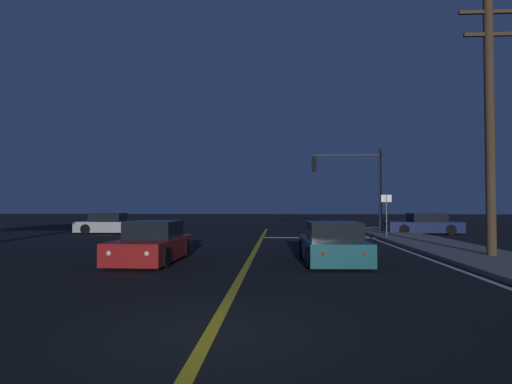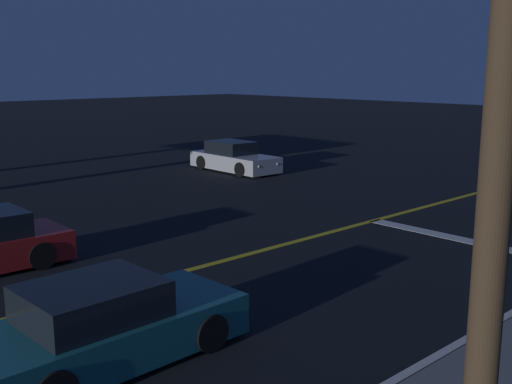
% 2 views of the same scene
% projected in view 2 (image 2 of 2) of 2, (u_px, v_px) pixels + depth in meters
% --- Properties ---
extents(lane_line_center, '(0.20, 34.15, 0.01)m').
position_uv_depth(lane_line_center, '(130.00, 286.00, 13.10)').
color(lane_line_center, gold).
rests_on(lane_line_center, ground).
extents(stop_bar, '(6.44, 0.50, 0.01)m').
position_uv_depth(stop_bar, '(472.00, 242.00, 16.44)').
color(stop_bar, silver).
rests_on(stop_bar, ground).
extents(car_side_waiting_teal, '(2.05, 4.43, 1.34)m').
position_uv_depth(car_side_waiting_teal, '(104.00, 327.00, 9.61)').
color(car_side_waiting_teal, '#195960').
rests_on(car_side_waiting_teal, ground).
extents(car_lead_oncoming_silver, '(4.55, 1.89, 1.34)m').
position_uv_depth(car_lead_oncoming_silver, '(234.00, 158.00, 27.89)').
color(car_lead_oncoming_silver, '#B2B5BA').
rests_on(car_lead_oncoming_silver, ground).
extents(utility_pole_right, '(1.99, 0.33, 9.26)m').
position_uv_depth(utility_pole_right, '(507.00, 36.00, 5.49)').
color(utility_pole_right, '#4C3823').
rests_on(utility_pole_right, ground).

